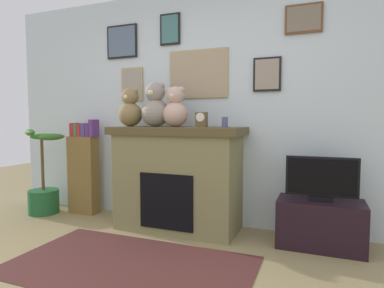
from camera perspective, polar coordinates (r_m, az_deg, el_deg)
back_wall at (r=3.68m, az=2.24°, el=6.53°), size 5.20×0.15×2.60m
fireplace at (r=3.47m, az=-2.45°, el=-5.90°), size 1.39×0.65×1.09m
bookshelf at (r=4.25m, az=-18.54°, el=-4.31°), size 0.39×0.16×1.16m
potted_plant at (r=4.46m, az=-24.66°, el=-7.20°), size 0.54×0.52×1.05m
tv_stand at (r=3.26m, az=21.59°, el=-12.92°), size 0.75×0.40×0.43m
television at (r=3.16m, az=21.80°, el=-5.80°), size 0.62×0.14×0.40m
area_rug at (r=2.81m, az=-10.99°, el=-20.20°), size 1.95×1.11×0.01m
candle_jar at (r=3.22m, az=5.80°, el=3.83°), size 0.06×0.06×0.10m
mantel_clock at (r=3.29m, az=1.67°, el=4.32°), size 0.11×0.08×0.15m
teddy_bear_brown at (r=3.67m, az=-10.81°, el=6.03°), size 0.26×0.26×0.43m
teddy_bear_cream at (r=3.51m, az=-6.49°, el=6.53°), size 0.30×0.30×0.48m
teddy_bear_grey at (r=3.41m, az=-2.96°, el=6.20°), size 0.26×0.26×0.42m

